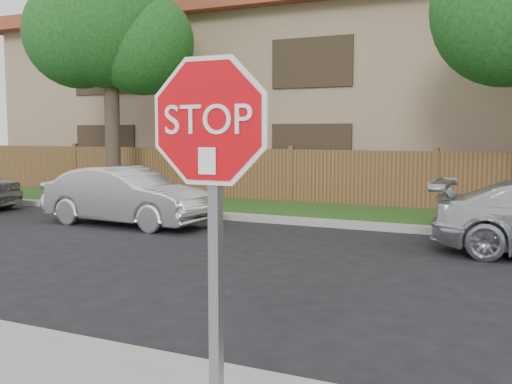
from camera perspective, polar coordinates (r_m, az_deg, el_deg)
The scene contains 8 objects.
ground at distance 5.47m, azimuth -3.80°, elevation -16.73°, with size 90.00×90.00×0.00m, color black.
far_curb at distance 12.95m, azimuth 14.33°, elevation -3.40°, with size 70.00×0.30×0.15m, color gray.
grass_strip at distance 14.55m, azimuth 15.63°, elevation -2.50°, with size 70.00×3.00×0.12m, color #1E4714.
fence at distance 16.04m, azimuth 16.72°, elevation 0.87°, with size 70.00×0.12×1.60m, color #4E371B.
apartment_building at distance 21.59m, azimuth 19.33°, elevation 9.23°, with size 35.20×9.20×7.20m.
tree_left at distance 18.35m, azimuth -13.97°, elevation 15.39°, with size 4.80×3.90×7.78m.
stop_sign at distance 3.38m, azimuth -4.29°, elevation 1.30°, with size 1.01×0.13×2.55m.
sedan_left at distance 13.75m, azimuth -12.23°, elevation -0.39°, with size 1.39×3.98×1.31m, color silver.
Camera 1 is at (2.51, -4.39, 2.09)m, focal length 42.00 mm.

